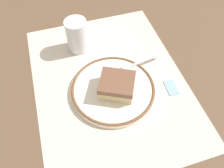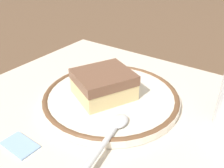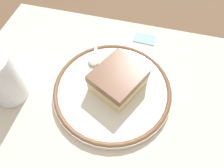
# 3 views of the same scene
# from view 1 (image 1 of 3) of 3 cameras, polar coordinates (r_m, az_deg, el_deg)

# --- Properties ---
(ground_plane) EXTENTS (2.40, 2.40, 0.00)m
(ground_plane) POSITION_cam_1_polar(r_m,az_deg,el_deg) (0.64, -0.61, 0.54)
(ground_plane) COLOR brown
(placemat) EXTENTS (0.55, 0.41, 0.00)m
(placemat) POSITION_cam_1_polar(r_m,az_deg,el_deg) (0.64, -0.61, 0.58)
(placemat) COLOR beige
(placemat) RESTS_ON ground_plane
(plate) EXTENTS (0.23, 0.23, 0.01)m
(plate) POSITION_cam_1_polar(r_m,az_deg,el_deg) (0.62, -0.00, -1.32)
(plate) COLOR silver
(plate) RESTS_ON placemat
(cake_slice) EXTENTS (0.11, 0.11, 0.04)m
(cake_slice) POSITION_cam_1_polar(r_m,az_deg,el_deg) (0.59, 1.25, -0.33)
(cake_slice) COLOR beige
(cake_slice) RESTS_ON plate
(spoon) EXTENTS (0.04, 0.13, 0.01)m
(spoon) POSITION_cam_1_polar(r_m,az_deg,el_deg) (0.66, 5.66, 4.91)
(spoon) COLOR silver
(spoon) RESTS_ON plate
(cup) EXTENTS (0.06, 0.06, 0.10)m
(cup) POSITION_cam_1_polar(r_m,az_deg,el_deg) (0.71, -8.64, 11.53)
(cup) COLOR silver
(cup) RESTS_ON placemat
(sugar_packet) EXTENTS (0.05, 0.03, 0.01)m
(sugar_packet) POSITION_cam_1_polar(r_m,az_deg,el_deg) (0.65, 14.65, -0.69)
(sugar_packet) COLOR #8CB2E0
(sugar_packet) RESTS_ON placemat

